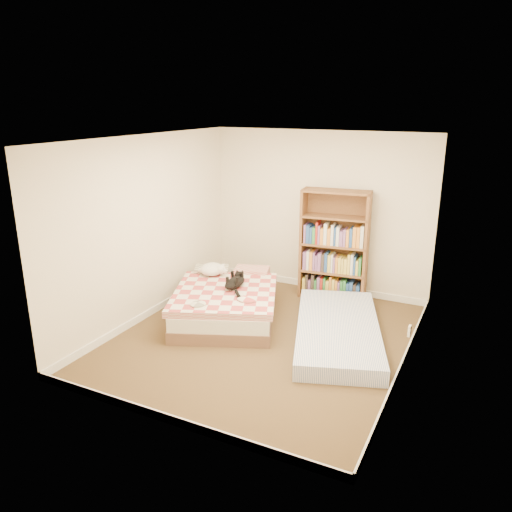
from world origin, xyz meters
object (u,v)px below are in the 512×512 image
at_px(bed, 228,301).
at_px(bookshelf, 334,260).
at_px(black_cat, 236,282).
at_px(floor_mattress, 338,330).
at_px(white_dog, 212,269).

xyz_separation_m(bed, bookshelf, (1.10, 1.35, 0.37)).
bearing_deg(bookshelf, black_cat, -133.00).
distance_m(floor_mattress, white_dog, 2.09).
xyz_separation_m(floor_mattress, black_cat, (-1.48, 0.01, 0.42)).
height_order(bookshelf, black_cat, bookshelf).
bearing_deg(black_cat, white_dog, 140.26).
height_order(bookshelf, floor_mattress, bookshelf).
distance_m(bed, bookshelf, 1.78).
bearing_deg(black_cat, bed, -175.17).
height_order(bed, white_dog, white_dog).
bearing_deg(bed, bookshelf, 28.53).
relative_size(bed, bookshelf, 1.32).
height_order(bed, bookshelf, bookshelf).
height_order(bookshelf, white_dog, bookshelf).
relative_size(floor_mattress, white_dog, 4.61).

